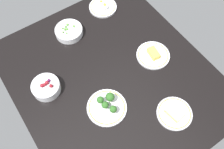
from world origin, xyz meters
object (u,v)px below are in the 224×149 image
Objects in this scene: plate_broccoli at (107,106)px; plate_eggs at (103,7)px; plate_cheese at (153,55)px; plate_sandwich at (175,113)px; bowl_peas at (69,31)px; bowl_berries at (46,87)px.

plate_broccoli is 1.16× the size of plate_eggs.
plate_sandwich reaches higher than plate_cheese.
plate_cheese is at bearing 158.38° from plate_sandwich.
plate_broccoli is 55.55cm from bowl_peas.
plate_broccoli is at bearing -8.31° from bowl_peas.
plate_cheese is 37.73cm from plate_sandwich.
bowl_berries reaches higher than plate_sandwich.
plate_eggs is (-33.86, 59.25, -1.89)cm from bowl_berries.
plate_cheese is 1.06× the size of plate_sandwich.
bowl_peas is at bearing -142.47° from plate_cheese.
bowl_peas is (6.43, -29.58, 1.28)cm from plate_eggs.
bowl_berries is 68.27cm from plate_eggs.
bowl_berries is 64.55cm from plate_cheese.
bowl_berries is 70.24cm from plate_sandwich.
plate_eggs is 0.99× the size of plate_sandwich.
plate_sandwich is (23.02, 27.09, -0.68)cm from plate_broccoli.
plate_eggs is (-49.35, -3.38, 0.07)cm from plate_cheese.
bowl_peas is 0.92× the size of plate_sandwich.
plate_broccoli is at bearing 38.16° from bowl_berries.
plate_eggs is at bearing 172.90° from plate_sandwich.
bowl_berries is at bearing -136.05° from plate_sandwich.
plate_eggs is at bearing 119.75° from bowl_berries.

